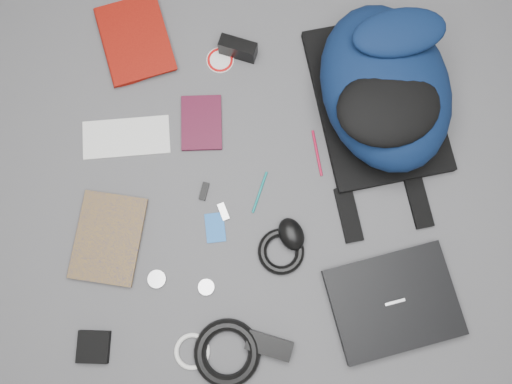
{
  "coord_description": "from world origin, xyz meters",
  "views": [
    {
      "loc": [
        -0.01,
        -0.26,
        1.38
      ],
      "look_at": [
        0.0,
        0.0,
        0.02
      ],
      "focal_mm": 35.0,
      "sensor_mm": 36.0,
      "label": 1
    }
  ],
  "objects_px": {
    "dvd_case": "(202,123)",
    "mouse": "(291,234)",
    "textbook_red": "(104,49)",
    "power_brick": "(269,345)",
    "pouch": "(94,347)",
    "comic_book": "(77,233)",
    "backpack": "(385,87)",
    "compact_camera": "(238,49)",
    "laptop": "(393,302)"
  },
  "relations": [
    {
      "from": "dvd_case",
      "to": "mouse",
      "type": "height_order",
      "value": "mouse"
    },
    {
      "from": "textbook_red",
      "to": "power_brick",
      "type": "height_order",
      "value": "power_brick"
    },
    {
      "from": "mouse",
      "to": "textbook_red",
      "type": "bearing_deg",
      "value": 111.86
    },
    {
      "from": "mouse",
      "to": "pouch",
      "type": "xyz_separation_m",
      "value": [
        -0.53,
        -0.28,
        -0.01
      ]
    },
    {
      "from": "comic_book",
      "to": "pouch",
      "type": "relative_size",
      "value": 2.95
    },
    {
      "from": "comic_book",
      "to": "backpack",
      "type": "bearing_deg",
      "value": 32.94
    },
    {
      "from": "compact_camera",
      "to": "power_brick",
      "type": "xyz_separation_m",
      "value": [
        0.07,
        -0.84,
        -0.02
      ]
    },
    {
      "from": "backpack",
      "to": "power_brick",
      "type": "xyz_separation_m",
      "value": [
        -0.33,
        -0.67,
        -0.1
      ]
    },
    {
      "from": "backpack",
      "to": "laptop",
      "type": "distance_m",
      "value": 0.58
    },
    {
      "from": "backpack",
      "to": "power_brick",
      "type": "relative_size",
      "value": 4.4
    },
    {
      "from": "backpack",
      "to": "textbook_red",
      "type": "relative_size",
      "value": 2.07
    },
    {
      "from": "comic_book",
      "to": "power_brick",
      "type": "xyz_separation_m",
      "value": [
        0.52,
        -0.31,
        0.01
      ]
    },
    {
      "from": "dvd_case",
      "to": "pouch",
      "type": "relative_size",
      "value": 1.96
    },
    {
      "from": "dvd_case",
      "to": "compact_camera",
      "type": "xyz_separation_m",
      "value": [
        0.11,
        0.22,
        0.02
      ]
    },
    {
      "from": "backpack",
      "to": "comic_book",
      "type": "height_order",
      "value": "backpack"
    },
    {
      "from": "laptop",
      "to": "comic_book",
      "type": "relative_size",
      "value": 1.34
    },
    {
      "from": "textbook_red",
      "to": "power_brick",
      "type": "relative_size",
      "value": 2.13
    },
    {
      "from": "comic_book",
      "to": "dvd_case",
      "type": "height_order",
      "value": "comic_book"
    },
    {
      "from": "laptop",
      "to": "pouch",
      "type": "height_order",
      "value": "laptop"
    },
    {
      "from": "pouch",
      "to": "power_brick",
      "type": "bearing_deg",
      "value": -0.86
    },
    {
      "from": "dvd_case",
      "to": "pouch",
      "type": "xyz_separation_m",
      "value": [
        -0.29,
        -0.61,
        0.0
      ]
    },
    {
      "from": "dvd_case",
      "to": "power_brick",
      "type": "xyz_separation_m",
      "value": [
        0.18,
        -0.62,
        0.01
      ]
    },
    {
      "from": "mouse",
      "to": "pouch",
      "type": "distance_m",
      "value": 0.6
    },
    {
      "from": "power_brick",
      "to": "textbook_red",
      "type": "bearing_deg",
      "value": 136.39
    },
    {
      "from": "compact_camera",
      "to": "mouse",
      "type": "height_order",
      "value": "compact_camera"
    },
    {
      "from": "laptop",
      "to": "mouse",
      "type": "relative_size",
      "value": 3.49
    },
    {
      "from": "comic_book",
      "to": "compact_camera",
      "type": "distance_m",
      "value": 0.7
    },
    {
      "from": "power_brick",
      "to": "pouch",
      "type": "xyz_separation_m",
      "value": [
        -0.46,
        0.01,
        -0.0
      ]
    },
    {
      "from": "textbook_red",
      "to": "compact_camera",
      "type": "height_order",
      "value": "compact_camera"
    },
    {
      "from": "power_brick",
      "to": "pouch",
      "type": "height_order",
      "value": "power_brick"
    },
    {
      "from": "textbook_red",
      "to": "power_brick",
      "type": "distance_m",
      "value": 0.97
    },
    {
      "from": "textbook_red",
      "to": "comic_book",
      "type": "bearing_deg",
      "value": -111.62
    },
    {
      "from": "backpack",
      "to": "comic_book",
      "type": "distance_m",
      "value": 0.93
    },
    {
      "from": "laptop",
      "to": "compact_camera",
      "type": "height_order",
      "value": "compact_camera"
    },
    {
      "from": "mouse",
      "to": "pouch",
      "type": "height_order",
      "value": "mouse"
    },
    {
      "from": "power_brick",
      "to": "pouch",
      "type": "bearing_deg",
      "value": -163.04
    },
    {
      "from": "power_brick",
      "to": "mouse",
      "type": "bearing_deg",
      "value": 94.59
    },
    {
      "from": "comic_book",
      "to": "laptop",
      "type": "bearing_deg",
      "value": -3.68
    },
    {
      "from": "textbook_red",
      "to": "dvd_case",
      "type": "bearing_deg",
      "value": -54.6
    },
    {
      "from": "laptop",
      "to": "textbook_red",
      "type": "height_order",
      "value": "laptop"
    },
    {
      "from": "mouse",
      "to": "power_brick",
      "type": "bearing_deg",
      "value": -124.87
    },
    {
      "from": "compact_camera",
      "to": "power_brick",
      "type": "height_order",
      "value": "compact_camera"
    },
    {
      "from": "dvd_case",
      "to": "compact_camera",
      "type": "bearing_deg",
      "value": 62.57
    },
    {
      "from": "compact_camera",
      "to": "power_brick",
      "type": "relative_size",
      "value": 0.9
    },
    {
      "from": "laptop",
      "to": "mouse",
      "type": "distance_m",
      "value": 0.33
    },
    {
      "from": "dvd_case",
      "to": "pouch",
      "type": "height_order",
      "value": "pouch"
    },
    {
      "from": "dvd_case",
      "to": "pouch",
      "type": "distance_m",
      "value": 0.68
    },
    {
      "from": "laptop",
      "to": "comic_book",
      "type": "distance_m",
      "value": 0.88
    },
    {
      "from": "mouse",
      "to": "power_brick",
      "type": "distance_m",
      "value": 0.3
    },
    {
      "from": "comic_book",
      "to": "dvd_case",
      "type": "xyz_separation_m",
      "value": [
        0.35,
        0.31,
        -0.0
      ]
    }
  ]
}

